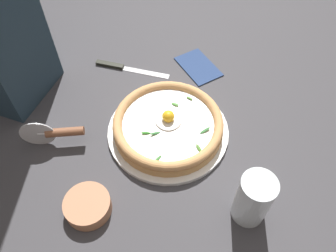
{
  "coord_description": "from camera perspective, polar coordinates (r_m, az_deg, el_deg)",
  "views": [
    {
      "loc": [
        0.51,
        -0.01,
        0.71
      ],
      "look_at": [
        0.0,
        -0.04,
        0.03
      ],
      "focal_mm": 35.87,
      "sensor_mm": 36.0,
      "label": 1
    }
  ],
  "objects": [
    {
      "name": "drinking_glass",
      "position": [
        0.74,
        14.14,
        -12.22
      ],
      "size": [
        0.07,
        0.07,
        0.13
      ],
      "color": "silver",
      "rests_on": "ground"
    },
    {
      "name": "pizza_plate",
      "position": [
        0.87,
        0.0,
        -1.03
      ],
      "size": [
        0.31,
        0.31,
        0.01
      ],
      "primitive_type": "cylinder",
      "color": "white",
      "rests_on": "ground"
    },
    {
      "name": "folded_napkin",
      "position": [
        1.04,
        5.17,
        10.09
      ],
      "size": [
        0.17,
        0.15,
        0.01
      ],
      "primitive_type": "cube",
      "rotation": [
        0.0,
        0.0,
        3.73
      ],
      "color": "navy",
      "rests_on": "ground"
    },
    {
      "name": "ground_plane",
      "position": [
        0.89,
        2.3,
        -1.76
      ],
      "size": [
        2.4,
        2.4,
        0.03
      ],
      "primitive_type": "cube",
      "color": "#38373B",
      "rests_on": "ground"
    },
    {
      "name": "pizza",
      "position": [
        0.85,
        0.0,
        0.08
      ],
      "size": [
        0.28,
        0.28,
        0.06
      ],
      "color": "tan",
      "rests_on": "pizza_plate"
    },
    {
      "name": "table_knife",
      "position": [
        1.04,
        -7.97,
        9.89
      ],
      "size": [
        0.06,
        0.23,
        0.01
      ],
      "color": "silver",
      "rests_on": "ground"
    },
    {
      "name": "pizza_cutter",
      "position": [
        0.87,
        -18.53,
        -1.08
      ],
      "size": [
        0.04,
        0.16,
        0.09
      ],
      "color": "silver",
      "rests_on": "ground"
    },
    {
      "name": "side_bowl",
      "position": [
        0.78,
        -13.48,
        -13.06
      ],
      "size": [
        0.1,
        0.1,
        0.03
      ],
      "primitive_type": "cylinder",
      "color": "#B87A56",
      "rests_on": "ground"
    }
  ]
}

